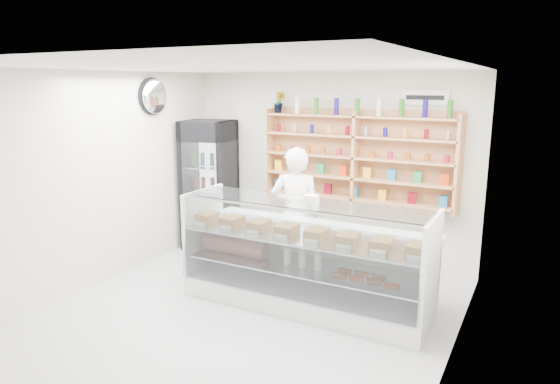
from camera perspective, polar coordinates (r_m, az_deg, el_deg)
The scene contains 8 objects.
room at distance 5.41m, azimuth -4.88°, elevation -0.93°, with size 5.00×5.00×5.00m.
display_counter at distance 6.08m, azimuth 2.84°, elevation -9.71°, with size 2.98×0.89×1.30m.
shop_worker at distance 6.73m, azimuth 1.79°, elevation -2.52°, with size 0.67×0.44×1.83m, color white.
drinks_cooler at distance 8.13m, azimuth -8.08°, elevation 0.85°, with size 0.86×0.85×2.06m.
wall_shelving at distance 7.23m, azimuth 8.64°, elevation 3.90°, with size 2.84×0.28×1.33m.
potted_plant at distance 7.66m, azimuth -0.08°, elevation 10.25°, with size 0.18×0.15×0.33m, color #1E6626.
security_mirror at distance 7.55m, azimuth -14.12°, elevation 10.55°, with size 0.15×0.50×0.50m, color silver.
wall_sign at distance 7.04m, azimuth 16.26°, elevation 10.33°, with size 0.62×0.03×0.20m, color white.
Camera 1 is at (2.87, -4.41, 2.63)m, focal length 32.00 mm.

